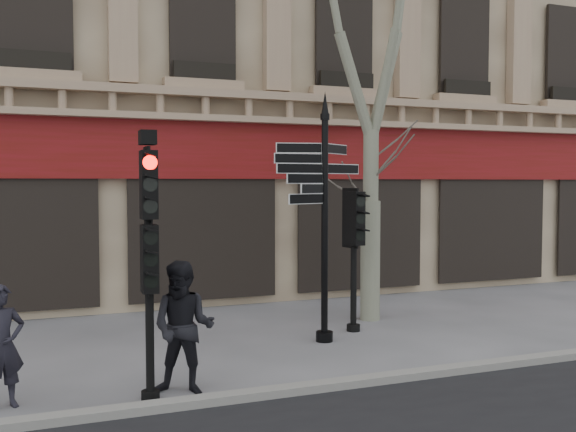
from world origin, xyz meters
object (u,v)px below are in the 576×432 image
at_px(traffic_signal_main, 149,231).
at_px(pedestrian_a, 1,346).
at_px(pedestrian_b, 183,328).
at_px(traffic_signal_secondary, 354,234).
at_px(fingerpost, 325,174).

relative_size(traffic_signal_main, pedestrian_a, 2.22).
height_order(traffic_signal_main, pedestrian_a, traffic_signal_main).
xyz_separation_m(pedestrian_a, pedestrian_b, (2.27, -0.28, 0.11)).
xyz_separation_m(traffic_signal_secondary, pedestrian_b, (-3.82, -2.47, -0.98)).
bearing_deg(traffic_signal_secondary, pedestrian_a, -171.98).
distance_m(pedestrian_a, pedestrian_b, 2.29).
xyz_separation_m(traffic_signal_main, pedestrian_b, (0.47, 0.10, -1.33)).
bearing_deg(traffic_signal_secondary, fingerpost, -160.04).
bearing_deg(pedestrian_b, traffic_signal_main, -140.38).
relative_size(fingerpost, traffic_signal_main, 1.27).
relative_size(fingerpost, traffic_signal_secondary, 1.66).
bearing_deg(traffic_signal_secondary, pedestrian_b, -158.89).
height_order(pedestrian_a, pedestrian_b, pedestrian_b).
bearing_deg(fingerpost, traffic_signal_main, -160.88).
relative_size(fingerpost, pedestrian_a, 2.82).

